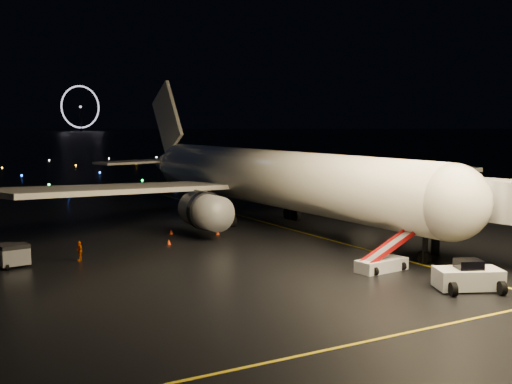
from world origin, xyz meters
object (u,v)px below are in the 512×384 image
Objects in this scene: pushback_tug at (468,275)px; airliner at (254,146)px; baggage_cart_1 at (2,254)px; crew_c at (80,251)px; baggage_cart_0 at (14,256)px; belt_loader at (382,252)px.

airliner is at bearing 110.89° from pushback_tug.
airliner reaches higher than baggage_cart_1.
pushback_tug is at bearing 36.76° from crew_c.
pushback_tug is 2.61× the size of crew_c.
baggage_cart_0 is (-24.46, 21.17, -0.12)m from pushback_tug.
belt_loader is at bearing -39.42° from baggage_cart_0.
crew_c is at bearing -19.91° from baggage_cart_1.
baggage_cart_0 is at bearing -98.18° from crew_c.
baggage_cart_0 is at bearing -68.06° from baggage_cart_1.
belt_loader is 27.16m from baggage_cart_0.
pushback_tug reaches higher than baggage_cart_1.
pushback_tug reaches higher than crew_c.
airliner is 29.62m from baggage_cart_0.
baggage_cart_1 is at bearing 162.84° from pushback_tug.
airliner is at bearing 14.73° from baggage_cart_0.
baggage_cart_1 is at bearing -111.78° from crew_c.
crew_c is (-21.79, -10.96, -7.38)m from airliner.
belt_loader reaches higher than baggage_cart_0.
airliner reaches higher than belt_loader.
airliner is at bearing 14.64° from baggage_cart_1.
belt_loader reaches higher than baggage_cart_1.
airliner is 26.34m from belt_loader.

